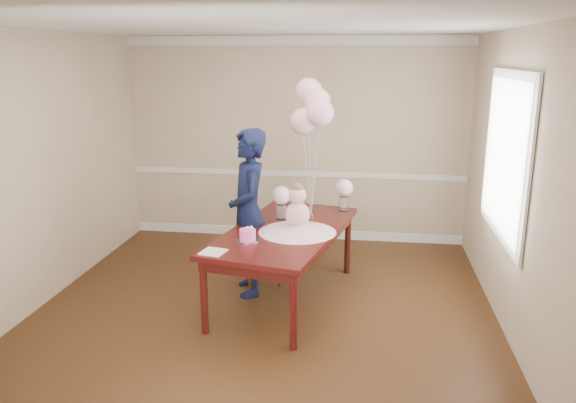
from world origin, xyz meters
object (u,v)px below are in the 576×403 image
(dining_table_top, at_px, (285,231))
(dining_chair_seat, at_px, (265,245))
(birthday_cake, at_px, (248,235))
(woman, at_px, (249,213))

(dining_table_top, relative_size, dining_chair_seat, 5.00)
(dining_chair_seat, bearing_deg, birthday_cake, -98.67)
(dining_table_top, bearing_deg, dining_chair_seat, 134.35)
(woman, bearing_deg, dining_chair_seat, 141.74)
(dining_table_top, height_order, birthday_cake, birthday_cake)
(birthday_cake, bearing_deg, dining_table_top, 54.07)
(dining_table_top, bearing_deg, woman, 172.16)
(dining_chair_seat, height_order, woman, woman)
(birthday_cake, distance_m, woman, 0.56)
(dining_chair_seat, xyz_separation_m, woman, (-0.11, -0.32, 0.46))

